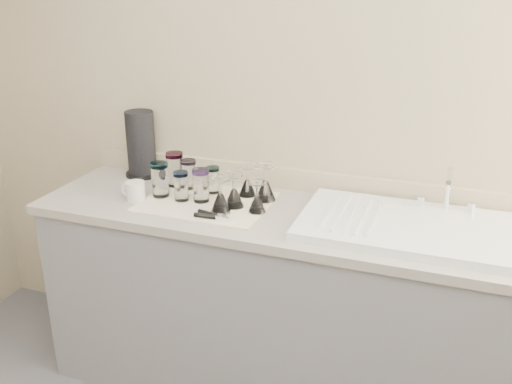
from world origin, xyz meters
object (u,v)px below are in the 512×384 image
at_px(paper_towel_roll, 141,145).
at_px(can_opener, 213,216).
at_px(goblet_front_left, 234,195).
at_px(tumbler_blue, 181,186).
at_px(tumbler_lavender, 201,185).
at_px(goblet_back_right, 265,188).
at_px(goblet_back_left, 247,185).
at_px(sink_unit, 406,226).
at_px(tumbler_cyan, 189,174).
at_px(tumbler_purple, 213,180).
at_px(goblet_front_right, 257,202).
at_px(tumbler_magenta, 160,179).
at_px(tumbler_teal, 175,169).
at_px(goblet_extra, 221,200).
at_px(white_mug, 135,191).

bearing_deg(paper_towel_roll, can_opener, -34.63).
bearing_deg(goblet_front_left, tumbler_blue, -177.09).
relative_size(tumbler_lavender, goblet_back_right, 0.90).
bearing_deg(paper_towel_roll, tumbler_lavender, -28.19).
distance_m(tumbler_blue, goblet_front_left, 0.25).
height_order(goblet_back_left, can_opener, goblet_back_left).
relative_size(sink_unit, can_opener, 5.15).
bearing_deg(tumbler_lavender, tumbler_cyan, 133.60).
xyz_separation_m(tumbler_purple, paper_towel_roll, (-0.44, 0.12, 0.09)).
height_order(goblet_back_left, goblet_front_left, goblet_front_left).
bearing_deg(tumbler_lavender, goblet_front_right, -5.40).
bearing_deg(goblet_front_right, sink_unit, 3.96).
height_order(tumbler_lavender, paper_towel_roll, paper_towel_roll).
relative_size(tumbler_purple, tumbler_magenta, 0.78).
xyz_separation_m(sink_unit, paper_towel_roll, (-1.31, 0.21, 0.14)).
distance_m(tumbler_cyan, paper_towel_roll, 0.34).
distance_m(sink_unit, tumbler_lavender, 0.88).
bearing_deg(tumbler_magenta, goblet_front_left, 0.02).
distance_m(goblet_back_right, goblet_front_left, 0.16).
xyz_separation_m(tumbler_cyan, can_opener, (0.25, -0.28, -0.06)).
height_order(tumbler_purple, paper_towel_roll, paper_towel_roll).
relative_size(sink_unit, goblet_back_right, 5.02).
bearing_deg(tumbler_teal, tumbler_magenta, -90.14).
bearing_deg(goblet_back_right, goblet_extra, -125.63).
xyz_separation_m(tumbler_magenta, goblet_back_left, (0.36, 0.14, -0.03)).
bearing_deg(tumbler_cyan, tumbler_blue, -76.72).
relative_size(sink_unit, paper_towel_roll, 2.53).
height_order(goblet_back_left, goblet_back_right, goblet_back_right).
distance_m(goblet_back_left, paper_towel_roll, 0.61).
height_order(tumbler_magenta, white_mug, tumbler_magenta).
bearing_deg(tumbler_lavender, tumbler_purple, 87.24).
relative_size(goblet_front_left, goblet_extra, 1.00).
height_order(tumbler_lavender, goblet_front_left, goblet_front_left).
distance_m(tumbler_blue, tumbler_lavender, 0.09).
distance_m(tumbler_cyan, goblet_back_right, 0.38).
relative_size(tumbler_cyan, tumbler_lavender, 0.93).
bearing_deg(goblet_back_right, goblet_front_right, -85.58).
bearing_deg(tumbler_blue, white_mug, -165.11).
relative_size(goblet_back_right, paper_towel_roll, 0.51).
xyz_separation_m(white_mug, paper_towel_roll, (-0.14, 0.30, 0.12)).
bearing_deg(goblet_back_left, tumbler_blue, -148.32).
bearing_deg(goblet_extra, tumbler_teal, 146.91).
distance_m(sink_unit, white_mug, 1.17).
relative_size(tumbler_cyan, can_opener, 0.86).
xyz_separation_m(goblet_front_right, goblet_extra, (-0.14, -0.05, 0.01)).
relative_size(sink_unit, goblet_extra, 5.47).
xyz_separation_m(tumbler_blue, can_opener, (0.21, -0.13, -0.06)).
xyz_separation_m(tumbler_cyan, tumbler_lavender, (0.12, -0.13, 0.01)).
xyz_separation_m(tumbler_cyan, goblet_front_left, (0.28, -0.13, -0.02)).
xyz_separation_m(tumbler_teal, goblet_extra, (0.32, -0.21, -0.03)).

